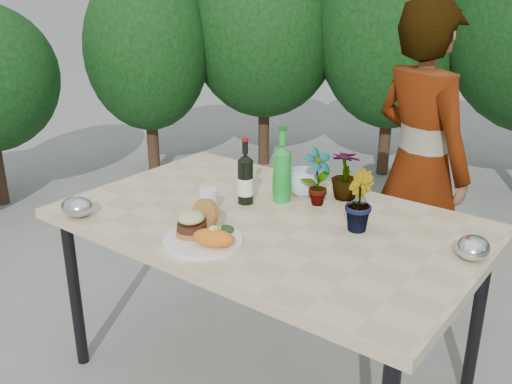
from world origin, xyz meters
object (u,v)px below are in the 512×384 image
Objects in this scene: dinner_plate at (203,241)px; wine_bottle at (245,179)px; person at (419,167)px; patio_table at (268,231)px.

wine_bottle is at bearing 106.68° from dinner_plate.
dinner_plate is 1.23m from person.
wine_bottle is 0.18× the size of person.
patio_table is at bearing -5.97° from wine_bottle.
dinner_plate is 1.01× the size of wine_bottle.
person reaches higher than wine_bottle.
person is at bearing 75.93° from dinner_plate.
person reaches higher than dinner_plate.
person is (0.42, 0.81, -0.07)m from wine_bottle.
person is at bearing 78.75° from wine_bottle.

